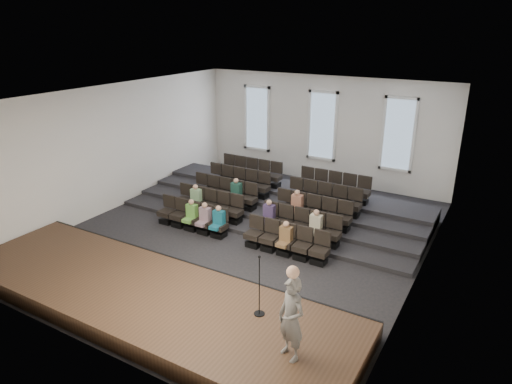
{
  "coord_description": "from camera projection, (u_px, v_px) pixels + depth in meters",
  "views": [
    {
      "loc": [
        7.82,
        -12.7,
        7.19
      ],
      "look_at": [
        0.18,
        0.5,
        1.53
      ],
      "focal_mm": 32.0,
      "sensor_mm": 36.0,
      "label": 1
    }
  ],
  "objects": [
    {
      "name": "wall_right",
      "position": [
        427.0,
        201.0,
        12.78
      ],
      "size": [
        0.04,
        14.0,
        5.0
      ],
      "primitive_type": "cube",
      "color": "white",
      "rests_on": "ground"
    },
    {
      "name": "wall_back",
      "position": [
        323.0,
        130.0,
        21.31
      ],
      "size": [
        12.0,
        0.04,
        5.0
      ],
      "primitive_type": "cube",
      "color": "white",
      "rests_on": "ground"
    },
    {
      "name": "speaker",
      "position": [
        291.0,
        319.0,
        9.42
      ],
      "size": [
        0.82,
        0.7,
        1.89
      ],
      "primitive_type": "imported",
      "rotation": [
        0.0,
        0.0,
        -0.43
      ],
      "color": "#625F5C",
      "rests_on": "stage"
    },
    {
      "name": "windows",
      "position": [
        322.0,
        126.0,
        21.18
      ],
      "size": [
        8.44,
        0.1,
        3.24
      ],
      "color": "white",
      "rests_on": "wall_back"
    },
    {
      "name": "stage_lip",
      "position": [
        187.0,
        269.0,
        13.69
      ],
      "size": [
        11.8,
        0.06,
        0.52
      ],
      "primitive_type": "cube",
      "color": "black",
      "rests_on": "ground"
    },
    {
      "name": "audience",
      "position": [
        244.0,
        212.0,
        16.45
      ],
      "size": [
        5.45,
        2.64,
        1.1
      ],
      "color": "#62A642",
      "rests_on": "seating_rows"
    },
    {
      "name": "stage",
      "position": [
        146.0,
        298.0,
        12.26
      ],
      "size": [
        11.8,
        3.6,
        0.5
      ],
      "primitive_type": "cube",
      "color": "#402A1B",
      "rests_on": "ground"
    },
    {
      "name": "risers",
      "position": [
        284.0,
        202.0,
        18.99
      ],
      "size": [
        11.8,
        4.8,
        0.6
      ],
      "color": "black",
      "rests_on": "ground"
    },
    {
      "name": "ground",
      "position": [
        245.0,
        235.0,
        16.48
      ],
      "size": [
        14.0,
        14.0,
        0.0
      ],
      "primitive_type": "plane",
      "color": "black",
      "rests_on": "ground"
    },
    {
      "name": "wall_left",
      "position": [
        117.0,
        146.0,
        18.44
      ],
      "size": [
        0.04,
        14.0,
        5.0
      ],
      "primitive_type": "cube",
      "color": "white",
      "rests_on": "ground"
    },
    {
      "name": "ceiling",
      "position": [
        244.0,
        95.0,
        14.74
      ],
      "size": [
        12.0,
        14.0,
        0.02
      ],
      "primitive_type": "cube",
      "color": "white",
      "rests_on": "ground"
    },
    {
      "name": "wall_front",
      "position": [
        76.0,
        253.0,
        9.92
      ],
      "size": [
        12.0,
        0.04,
        5.0
      ],
      "primitive_type": "cube",
      "color": "white",
      "rests_on": "ground"
    },
    {
      "name": "seating_rows",
      "position": [
        266.0,
        204.0,
        17.5
      ],
      "size": [
        6.8,
        4.7,
        1.67
      ],
      "color": "black",
      "rests_on": "ground"
    },
    {
      "name": "mic_stand",
      "position": [
        259.0,
        297.0,
        11.0
      ],
      "size": [
        0.27,
        0.27,
        1.62
      ],
      "color": "black",
      "rests_on": "stage"
    }
  ]
}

